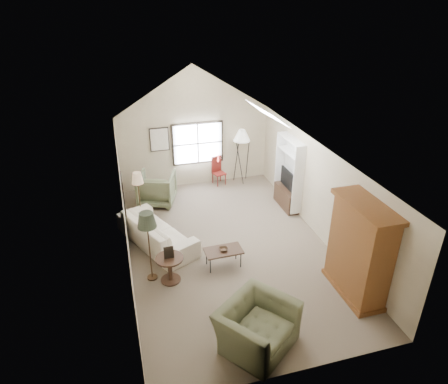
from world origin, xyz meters
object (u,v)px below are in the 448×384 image
object	(u,v)px
armoire	(360,250)
coffee_table	(223,258)
armchair_far	(157,188)
side_table	(170,269)
armchair_near	(257,326)
side_chair	(219,171)
sofa	(157,231)

from	to	relation	value
armoire	coffee_table	world-z (taller)	armoire
armoire	armchair_far	xyz separation A→B (m)	(-3.63, 5.30, -0.60)
armoire	armchair_far	bearing A→B (deg)	124.43
armoire	side_table	bearing A→B (deg)	159.20
armoire	armchair_near	distance (m)	2.78
armchair_near	side_table	distance (m)	2.60
armchair_far	coffee_table	world-z (taller)	armchair_far
armchair_near	side_chair	distance (m)	7.01
sofa	armchair_near	bearing A→B (deg)	174.48
armchair_far	sofa	bearing A→B (deg)	101.67
coffee_table	armoire	bearing A→B (deg)	-33.27
armoire	armchair_near	world-z (taller)	armoire
coffee_table	side_chair	size ratio (longest dim) A/B	0.93
armchair_near	coffee_table	distance (m)	2.48
armoire	armchair_far	size ratio (longest dim) A/B	2.02
armchair_far	side_table	xyz separation A→B (m)	(-0.20, -3.85, -0.18)
coffee_table	side_table	size ratio (longest dim) A/B	1.41
sofa	armchair_near	size ratio (longest dim) A/B	1.88
armchair_far	coffee_table	distance (m)	3.83
side_table	side_chair	bearing A→B (deg)	62.60
side_table	side_chair	distance (m)	5.23
armchair_near	side_chair	size ratio (longest dim) A/B	1.39
sofa	armchair_near	world-z (taller)	armchair_near
sofa	side_chair	bearing A→B (deg)	-64.40
sofa	armchair_far	bearing A→B (deg)	-32.50
armoire	sofa	distance (m)	5.03
armoire	side_table	xyz separation A→B (m)	(-3.83, 1.46, -0.78)
armchair_near	coffee_table	world-z (taller)	armchair_near
sofa	side_chair	xyz separation A→B (m)	(2.51, 3.04, 0.11)
armchair_near	coffee_table	size ratio (longest dim) A/B	1.50
coffee_table	side_table	world-z (taller)	side_table
armchair_near	side_table	world-z (taller)	armchair_near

